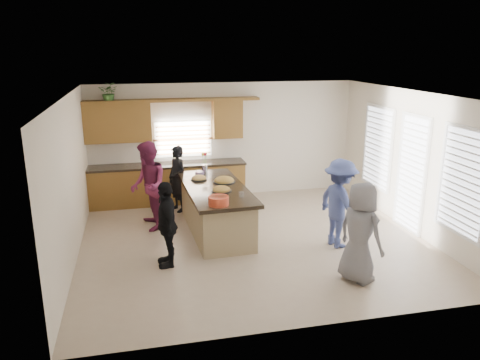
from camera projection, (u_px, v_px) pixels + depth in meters
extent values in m
plane|color=tan|center=(253.00, 240.00, 9.07)|extent=(6.50, 6.50, 0.00)
cube|color=silver|center=(224.00, 140.00, 11.50)|extent=(6.50, 0.02, 2.80)
cube|color=silver|center=(313.00, 229.00, 5.87)|extent=(6.50, 0.02, 2.80)
cube|color=silver|center=(70.00, 181.00, 8.00)|extent=(0.02, 6.00, 2.80)
cube|color=silver|center=(411.00, 161.00, 9.37)|extent=(0.02, 6.00, 2.80)
cube|color=white|center=(255.00, 94.00, 8.30)|extent=(6.50, 6.00, 0.02)
cube|color=brown|center=(168.00, 184.00, 11.17)|extent=(3.65, 0.62, 0.90)
cube|color=black|center=(167.00, 165.00, 11.04)|extent=(3.70, 0.65, 0.05)
cube|color=brown|center=(118.00, 123.00, 10.66)|extent=(1.50, 0.36, 0.90)
cube|color=brown|center=(227.00, 119.00, 11.19)|extent=(0.70, 0.36, 0.90)
cube|color=brown|center=(173.00, 100.00, 10.79)|extent=(4.05, 0.40, 0.06)
cube|color=brown|center=(183.00, 139.00, 11.23)|extent=(1.35, 0.08, 0.85)
cube|color=white|center=(378.00, 147.00, 10.57)|extent=(0.06, 1.10, 1.75)
cube|color=white|center=(411.00, 174.00, 9.33)|extent=(0.06, 0.85, 2.25)
cube|color=white|center=(463.00, 182.00, 7.85)|extent=(0.06, 1.10, 1.75)
cube|color=tan|center=(216.00, 211.00, 9.38)|extent=(1.12, 2.55, 0.88)
cube|color=black|center=(216.00, 188.00, 9.25)|extent=(1.28, 2.75, 0.07)
cube|color=black|center=(216.00, 229.00, 9.49)|extent=(1.04, 2.46, 0.08)
cylinder|color=black|center=(221.00, 191.00, 8.93)|extent=(0.38, 0.38, 0.02)
ellipsoid|color=#B58A38|center=(221.00, 190.00, 8.93)|extent=(0.35, 0.35, 0.16)
cylinder|color=black|center=(224.00, 182.00, 9.54)|extent=(0.46, 0.46, 0.02)
ellipsoid|color=#B58A38|center=(224.00, 181.00, 9.53)|extent=(0.41, 0.41, 0.19)
cylinder|color=black|center=(199.00, 179.00, 9.72)|extent=(0.34, 0.34, 0.02)
ellipsoid|color=#E3B860|center=(199.00, 178.00, 9.72)|extent=(0.31, 0.31, 0.14)
cylinder|color=#E44A29|center=(219.00, 201.00, 8.14)|extent=(0.36, 0.36, 0.16)
cylinder|color=beige|center=(219.00, 198.00, 8.13)|extent=(0.30, 0.30, 0.04)
cylinder|color=white|center=(241.00, 195.00, 8.57)|extent=(0.08, 0.08, 0.10)
cylinder|color=#9D7DB6|center=(200.00, 173.00, 10.15)|extent=(0.20, 0.20, 0.06)
cylinder|color=silver|center=(205.00, 168.00, 10.32)|extent=(0.13, 0.13, 0.16)
imported|color=#38692A|center=(109.00, 92.00, 10.44)|extent=(0.49, 0.45, 0.46)
imported|color=black|center=(177.00, 179.00, 10.52)|extent=(0.57, 0.65, 1.50)
imported|color=maroon|center=(148.00, 186.00, 9.43)|extent=(0.77, 0.94, 1.81)
imported|color=black|center=(167.00, 224.00, 7.85)|extent=(0.38, 0.88, 1.49)
imported|color=#3B4881|center=(340.00, 203.00, 8.61)|extent=(0.85, 1.19, 1.67)
imported|color=slate|center=(360.00, 233.00, 7.30)|extent=(0.81, 0.94, 1.63)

